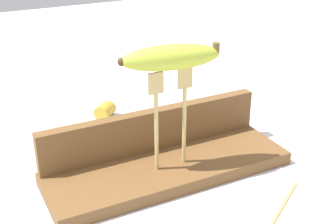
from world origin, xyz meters
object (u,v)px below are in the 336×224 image
at_px(fork_stand_center, 171,110).
at_px(fork_fallen_far, 276,216).
at_px(banana_raised_center, 171,57).
at_px(banana_chunk_near, 105,111).

height_order(fork_stand_center, fork_fallen_far, fork_stand_center).
relative_size(banana_raised_center, fork_fallen_far, 1.10).
distance_m(fork_stand_center, banana_chunk_near, 0.31).
bearing_deg(banana_raised_center, fork_stand_center, -10.74).
relative_size(fork_stand_center, banana_chunk_near, 3.34).
bearing_deg(fork_stand_center, banana_raised_center, 169.26).
relative_size(fork_fallen_far, banana_chunk_near, 2.90).
distance_m(banana_raised_center, fork_fallen_far, 0.30).
bearing_deg(fork_fallen_far, banana_raised_center, 116.75).
xyz_separation_m(fork_stand_center, fork_fallen_far, (0.09, -0.18, -0.13)).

